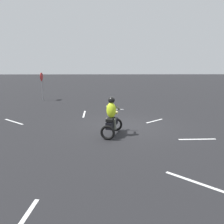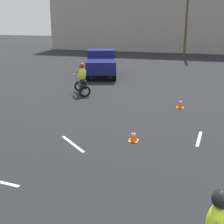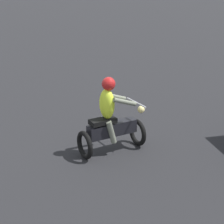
% 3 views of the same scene
% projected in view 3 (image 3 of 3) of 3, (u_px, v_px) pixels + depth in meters
% --- Properties ---
extents(motorcycle_rider_background, '(1.28, 1.50, 1.66)m').
position_uv_depth(motorcycle_rider_background, '(111.00, 120.00, 9.08)').
color(motorcycle_rider_background, black).
rests_on(motorcycle_rider_background, ground).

